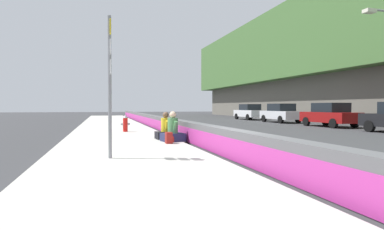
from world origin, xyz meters
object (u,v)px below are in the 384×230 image
at_px(backpack, 169,138).
at_px(parked_car_midline, 249,112).
at_px(route_sign_post, 110,76).
at_px(fire_hydrant, 125,123).
at_px(seated_person_middle, 166,130).
at_px(parked_car_fourth, 281,113).
at_px(seated_person_foreground, 173,132).
at_px(parked_car_third, 330,115).

relative_size(backpack, parked_car_midline, 0.09).
xyz_separation_m(route_sign_post, fire_hydrant, (8.65, -0.97, -1.65)).
bearing_deg(seated_person_middle, route_sign_post, 152.72).
xyz_separation_m(seated_person_middle, backpack, (-1.62, 0.19, -0.15)).
bearing_deg(backpack, parked_car_fourth, -42.22).
bearing_deg(route_sign_post, seated_person_foreground, -34.29).
distance_m(fire_hydrant, parked_car_third, 14.69).
relative_size(seated_person_foreground, parked_car_fourth, 0.25).
distance_m(route_sign_post, fire_hydrant, 8.86).
bearing_deg(seated_person_middle, parked_car_third, -63.30).
height_order(backpack, parked_car_midline, parked_car_midline).
bearing_deg(parked_car_midline, seated_person_middle, 146.08).
height_order(fire_hydrant, parked_car_fourth, parked_car_fourth).
bearing_deg(parked_car_fourth, seated_person_foreground, 137.05).
distance_m(fire_hydrant, seated_person_middle, 4.42).
relative_size(parked_car_third, parked_car_midline, 1.00).
bearing_deg(route_sign_post, seated_person_middle, -27.28).
relative_size(seated_person_foreground, parked_car_midline, 0.25).
height_order(seated_person_middle, parked_car_fourth, parked_car_fourth).
xyz_separation_m(route_sign_post, parked_car_fourth, (17.43, -15.36, -1.37)).
relative_size(seated_person_foreground, parked_car_third, 0.25).
bearing_deg(seated_person_foreground, seated_person_middle, 5.45).
distance_m(fire_hydrant, parked_car_fourth, 16.86).
bearing_deg(parked_car_fourth, backpack, 137.78).
relative_size(route_sign_post, fire_hydrant, 4.09).
distance_m(route_sign_post, parked_car_third, 19.05).
bearing_deg(backpack, seated_person_middle, -6.73).
relative_size(route_sign_post, parked_car_midline, 0.80).
bearing_deg(parked_car_fourth, route_sign_post, 138.62).
relative_size(seated_person_foreground, seated_person_middle, 1.03).
bearing_deg(route_sign_post, parked_car_fourth, -41.38).
bearing_deg(fire_hydrant, seated_person_foreground, -164.76).
bearing_deg(parked_car_third, backpack, 121.67).
xyz_separation_m(fire_hydrant, parked_car_midline, (15.36, -14.48, 0.27)).
bearing_deg(parked_car_fourth, parked_car_midline, -0.78).
bearing_deg(fire_hydrant, parked_car_third, -80.57).
relative_size(fire_hydrant, seated_person_middle, 0.81).
bearing_deg(route_sign_post, fire_hydrant, -6.39).
bearing_deg(parked_car_fourth, seated_person_middle, 134.84).
height_order(route_sign_post, parked_car_third, route_sign_post).
distance_m(fire_hydrant, seated_person_foreground, 5.35).
distance_m(seated_person_middle, parked_car_third, 14.74).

